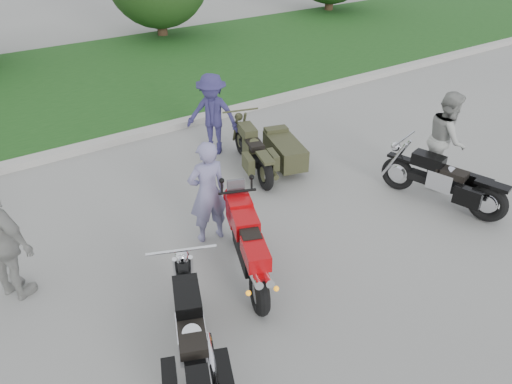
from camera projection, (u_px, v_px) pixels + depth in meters
ground at (316, 290)px, 6.84m from camera, size 80.00×80.00×0.00m
curb at (142, 133)px, 11.05m from camera, size 60.00×0.30×0.15m
grass_strip at (83, 82)px, 13.99m from camera, size 60.00×8.00×0.14m
sportbike_red at (248, 245)px, 6.77m from camera, size 0.89×1.94×0.96m
cruiser_left at (194, 347)px, 5.38m from camera, size 1.03×2.27×0.92m
cruiser_right at (447, 183)px, 8.45m from camera, size 0.81×2.18×0.86m
cruiser_sidecar at (272, 152)px, 9.59m from camera, size 1.36×2.07×0.81m
person_stripe at (208, 192)px, 7.44m from camera, size 0.65×0.46×1.66m
person_grey at (446, 139)px, 8.94m from camera, size 1.08×1.05×1.75m
person_denim at (212, 115)px, 9.99m from camera, size 1.17×1.23×1.67m
person_back at (2, 242)px, 6.32m from camera, size 0.89×1.10×1.75m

